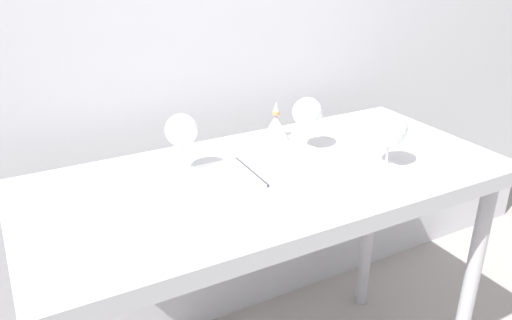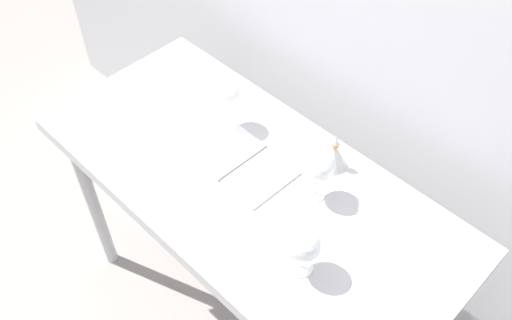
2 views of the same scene
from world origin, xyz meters
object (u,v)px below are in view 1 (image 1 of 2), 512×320
Objects in this scene: tasting_sheet_upper at (347,131)px; decanter_funnel at (276,127)px; wine_glass_near_right at (390,130)px; tasting_sheet_lower at (123,184)px; wine_glass_far_right at (307,114)px; open_notebook at (251,172)px; wine_glass_far_left at (181,132)px.

decanter_funnel is (-0.25, 0.06, 0.04)m from tasting_sheet_upper.
wine_glass_near_right is 0.77m from tasting_sheet_lower.
wine_glass_near_right is at bearing -57.95° from wine_glass_far_right.
open_notebook is at bearing -135.24° from decanter_funnel.
tasting_sheet_upper is (0.45, 0.14, -0.00)m from open_notebook.
wine_glass_far_left is at bearing -10.74° from tasting_sheet_lower.
wine_glass_far_left is 0.23m from open_notebook.
open_notebook is at bearing -163.35° from wine_glass_far_right.
tasting_sheet_lower is (-0.58, 0.03, -0.12)m from wine_glass_far_right.
tasting_sheet_upper is at bearing -13.37° from decanter_funnel.
tasting_sheet_lower is at bearing 160.55° from wine_glass_near_right.
decanter_funnel is at bearing 106.50° from wine_glass_far_right.
wine_glass_far_left is 1.06× the size of wine_glass_near_right.
tasting_sheet_lower is (-0.79, -0.03, 0.00)m from tasting_sheet_upper.
decanter_funnel reaches higher than tasting_sheet_upper.
wine_glass_near_right is at bearing -23.92° from wine_glass_far_left.
tasting_sheet_lower is at bearing -170.20° from decanter_funnel.
tasting_sheet_lower is at bearing 176.79° from wine_glass_far_right.
wine_glass_far_right is 0.26m from wine_glass_near_right.
wine_glass_far_right reaches higher than open_notebook.
decanter_funnel is at bearing 116.86° from wine_glass_near_right.
tasting_sheet_lower is at bearing 176.10° from wine_glass_far_left.
wine_glass_far_right is 0.70× the size of tasting_sheet_upper.
open_notebook is at bearing -28.05° from wine_glass_far_left.
wine_glass_near_right reaches higher than tasting_sheet_upper.
open_notebook is 1.25× the size of tasting_sheet_upper.
wine_glass_far_right is at bearing -10.04° from tasting_sheet_lower.
open_notebook is (0.17, -0.09, -0.12)m from wine_glass_far_left.
wine_glass_far_left is 1.35× the size of decanter_funnel.
wine_glass_far_left is 0.72× the size of tasting_sheet_upper.
wine_glass_far_right is 0.79× the size of tasting_sheet_lower.
wine_glass_far_left reaches higher than wine_glass_near_right.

